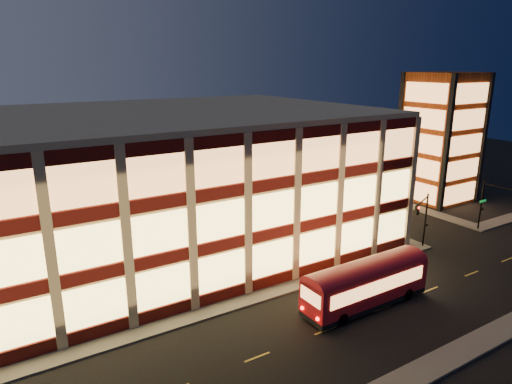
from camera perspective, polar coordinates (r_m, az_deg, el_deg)
ground at (r=38.01m, az=-2.20°, el=-14.51°), size 200.00×200.00×0.00m
sidewalk_office_south at (r=37.58m, az=-7.10°, el=-14.89°), size 54.00×2.00×0.15m
sidewalk_office_east at (r=63.05m, az=8.27°, el=-2.00°), size 2.00×30.00×0.15m
sidewalk_tower_south at (r=66.30m, az=28.86°, el=-2.97°), size 14.00×2.00×0.15m
sidewalk_tower_west at (r=70.42m, az=15.14°, el=-0.49°), size 2.00×30.00×0.15m
office_building at (r=48.83m, az=-15.27°, el=1.10°), size 50.45×30.45×14.50m
stair_tower at (r=69.97m, az=22.05°, el=6.29°), size 8.60×8.60×18.00m
traffic_signal_far at (r=50.30m, az=20.12°, el=-2.62°), size 3.79×1.87×6.00m
traffic_signal_right at (r=58.96m, az=27.60°, el=-0.85°), size 1.20×4.37×6.00m
trolley_bus at (r=38.72m, az=13.59°, el=-10.77°), size 11.48×3.01×3.89m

